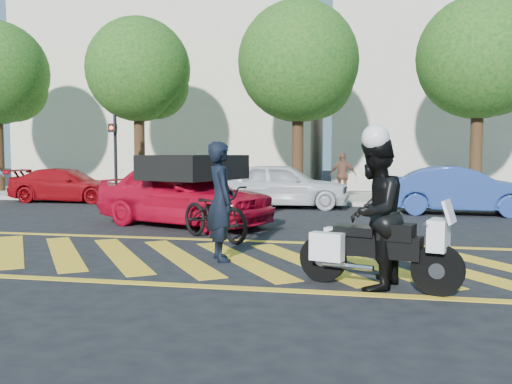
% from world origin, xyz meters
% --- Properties ---
extents(ground, '(90.00, 90.00, 0.00)m').
position_xyz_m(ground, '(0.00, 0.00, 0.00)').
color(ground, black).
rests_on(ground, ground).
extents(sidewalk, '(60.00, 5.00, 0.15)m').
position_xyz_m(sidewalk, '(0.00, 12.00, 0.07)').
color(sidewalk, '#9E998E').
rests_on(sidewalk, ground).
extents(crosswalk, '(12.33, 4.00, 0.01)m').
position_xyz_m(crosswalk, '(-0.04, 0.00, 0.00)').
color(crosswalk, gold).
rests_on(crosswalk, ground).
extents(building_left, '(16.00, 8.00, 10.00)m').
position_xyz_m(building_left, '(-8.00, 21.00, 5.00)').
color(building_left, beige).
rests_on(building_left, ground).
extents(building_right, '(16.00, 8.00, 11.00)m').
position_xyz_m(building_right, '(9.00, 21.00, 5.50)').
color(building_right, beige).
rests_on(building_right, ground).
extents(tree_far_left, '(4.40, 4.40, 7.41)m').
position_xyz_m(tree_far_left, '(-12.87, 12.06, 5.05)').
color(tree_far_left, black).
rests_on(tree_far_left, ground).
extents(tree_left, '(4.20, 4.20, 7.26)m').
position_xyz_m(tree_left, '(-6.37, 12.06, 4.99)').
color(tree_left, black).
rests_on(tree_left, ground).
extents(tree_center, '(4.60, 4.60, 7.56)m').
position_xyz_m(tree_center, '(0.13, 12.06, 5.10)').
color(tree_center, black).
rests_on(tree_center, ground).
extents(tree_right, '(4.40, 4.40, 7.41)m').
position_xyz_m(tree_right, '(6.63, 12.06, 5.05)').
color(tree_right, black).
rests_on(tree_right, ground).
extents(signal_pole, '(0.28, 0.43, 3.20)m').
position_xyz_m(signal_pole, '(-6.50, 9.74, 1.92)').
color(signal_pole, black).
rests_on(signal_pole, ground).
extents(officer_bike, '(0.77, 0.87, 2.00)m').
position_xyz_m(officer_bike, '(0.17, -0.11, 1.00)').
color(officer_bike, black).
rests_on(officer_bike, ground).
extents(bicycle, '(2.16, 1.95, 1.14)m').
position_xyz_m(bicycle, '(-0.50, 1.90, 0.57)').
color(bicycle, black).
rests_on(bicycle, ground).
extents(police_motorcycle, '(2.15, 1.07, 0.98)m').
position_xyz_m(police_motorcycle, '(2.68, -1.52, 0.53)').
color(police_motorcycle, black).
rests_on(police_motorcycle, ground).
extents(officer_moto, '(1.03, 1.17, 2.02)m').
position_xyz_m(officer_moto, '(2.66, -1.53, 1.01)').
color(officer_moto, black).
rests_on(officer_moto, ground).
extents(red_convertible, '(4.98, 3.40, 1.57)m').
position_xyz_m(red_convertible, '(-1.83, 3.82, 0.79)').
color(red_convertible, '#B30821').
rests_on(red_convertible, ground).
extents(parked_left, '(4.28, 1.90, 1.22)m').
position_xyz_m(parked_left, '(-8.14, 9.20, 0.61)').
color(parked_left, maroon).
rests_on(parked_left, ground).
extents(parked_mid_left, '(5.54, 3.00, 1.48)m').
position_xyz_m(parked_mid_left, '(-2.06, 9.20, 0.74)').
color(parked_mid_left, black).
rests_on(parked_mid_left, ground).
extents(parked_mid_right, '(4.47, 2.05, 1.49)m').
position_xyz_m(parked_mid_right, '(-0.10, 8.65, 0.74)').
color(parked_mid_right, silver).
rests_on(parked_mid_right, ground).
extents(parked_right, '(4.33, 1.69, 1.41)m').
position_xyz_m(parked_right, '(5.30, 7.80, 0.70)').
color(parked_right, navy).
rests_on(parked_right, ground).
extents(pedestrian_right, '(1.00, 0.48, 1.65)m').
position_xyz_m(pedestrian_right, '(1.77, 11.10, 0.98)').
color(pedestrian_right, brown).
rests_on(pedestrian_right, sidewalk).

